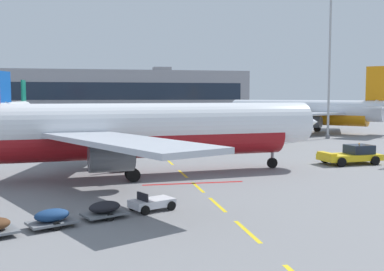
{
  "coord_description": "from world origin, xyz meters",
  "views": [
    {
      "loc": [
        10.62,
        -13.45,
        6.82
      ],
      "look_at": [
        20.22,
        33.38,
        2.78
      ],
      "focal_mm": 43.9,
      "sensor_mm": 36.0,
      "label": 1
    }
  ],
  "objects_px": {
    "baggage_train": "(80,213)",
    "pushback_tug": "(352,155)",
    "apron_light_mast_far": "(330,28)",
    "airliner_foreground": "(142,130)",
    "airliner_mid_left": "(306,112)",
    "fuel_service_truck": "(248,134)",
    "airliner_far_right": "(12,110)"
  },
  "relations": [
    {
      "from": "baggage_train",
      "to": "pushback_tug",
      "type": "bearing_deg",
      "value": 33.29
    },
    {
      "from": "pushback_tug",
      "to": "apron_light_mast_far",
      "type": "distance_m",
      "value": 32.97
    },
    {
      "from": "airliner_foreground",
      "to": "pushback_tug",
      "type": "relative_size",
      "value": 5.59
    },
    {
      "from": "pushback_tug",
      "to": "apron_light_mast_far",
      "type": "height_order",
      "value": "apron_light_mast_far"
    },
    {
      "from": "airliner_mid_left",
      "to": "fuel_service_truck",
      "type": "bearing_deg",
      "value": -130.63
    },
    {
      "from": "airliner_foreground",
      "to": "fuel_service_truck",
      "type": "bearing_deg",
      "value": 51.5
    },
    {
      "from": "airliner_far_right",
      "to": "fuel_service_truck",
      "type": "bearing_deg",
      "value": -53.6
    },
    {
      "from": "airliner_far_right",
      "to": "fuel_service_truck",
      "type": "height_order",
      "value": "airliner_far_right"
    },
    {
      "from": "pushback_tug",
      "to": "airliner_mid_left",
      "type": "height_order",
      "value": "airliner_mid_left"
    },
    {
      "from": "baggage_train",
      "to": "apron_light_mast_far",
      "type": "xyz_separation_m",
      "value": [
        37.26,
        43.4,
        16.85
      ]
    },
    {
      "from": "airliner_far_right",
      "to": "apron_light_mast_far",
      "type": "height_order",
      "value": "apron_light_mast_far"
    },
    {
      "from": "fuel_service_truck",
      "to": "airliner_mid_left",
      "type": "bearing_deg",
      "value": 49.37
    },
    {
      "from": "airliner_mid_left",
      "to": "pushback_tug",
      "type": "bearing_deg",
      "value": -108.86
    },
    {
      "from": "pushback_tug",
      "to": "fuel_service_truck",
      "type": "bearing_deg",
      "value": 105.25
    },
    {
      "from": "airliner_mid_left",
      "to": "airliner_far_right",
      "type": "height_order",
      "value": "airliner_mid_left"
    },
    {
      "from": "airliner_foreground",
      "to": "apron_light_mast_far",
      "type": "bearing_deg",
      "value": 41.64
    },
    {
      "from": "fuel_service_truck",
      "to": "apron_light_mast_far",
      "type": "distance_m",
      "value": 23.98
    },
    {
      "from": "airliner_far_right",
      "to": "fuel_service_truck",
      "type": "xyz_separation_m",
      "value": [
        39.1,
        -53.03,
        -1.86
      ]
    },
    {
      "from": "airliner_foreground",
      "to": "airliner_mid_left",
      "type": "bearing_deg",
      "value": 50.4
    },
    {
      "from": "fuel_service_truck",
      "to": "baggage_train",
      "type": "height_order",
      "value": "fuel_service_truck"
    },
    {
      "from": "airliner_mid_left",
      "to": "fuel_service_truck",
      "type": "xyz_separation_m",
      "value": [
        -18.37,
        -21.41,
        -2.2
      ]
    },
    {
      "from": "airliner_mid_left",
      "to": "fuel_service_truck",
      "type": "distance_m",
      "value": 28.29
    },
    {
      "from": "baggage_train",
      "to": "fuel_service_truck",
      "type": "bearing_deg",
      "value": 58.91
    },
    {
      "from": "airliner_foreground",
      "to": "pushback_tug",
      "type": "height_order",
      "value": "airliner_foreground"
    },
    {
      "from": "airliner_far_right",
      "to": "fuel_service_truck",
      "type": "relative_size",
      "value": 4.37
    },
    {
      "from": "airliner_mid_left",
      "to": "baggage_train",
      "type": "bearing_deg",
      "value": -124.97
    },
    {
      "from": "airliner_foreground",
      "to": "pushback_tug",
      "type": "xyz_separation_m",
      "value": [
        21.26,
        2.57,
        -3.05
      ]
    },
    {
      "from": "pushback_tug",
      "to": "airliner_far_right",
      "type": "bearing_deg",
      "value": 121.79
    },
    {
      "from": "fuel_service_truck",
      "to": "airliner_far_right",
      "type": "bearing_deg",
      "value": 126.4
    },
    {
      "from": "airliner_far_right",
      "to": "apron_light_mast_far",
      "type": "distance_m",
      "value": 72.39
    },
    {
      "from": "fuel_service_truck",
      "to": "apron_light_mast_far",
      "type": "height_order",
      "value": "apron_light_mast_far"
    },
    {
      "from": "airliner_foreground",
      "to": "airliner_far_right",
      "type": "height_order",
      "value": "airliner_foreground"
    }
  ]
}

